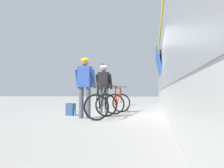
{
  "coord_description": "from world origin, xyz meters",
  "views": [
    {
      "loc": [
        1.0,
        -7.18,
        0.73
      ],
      "look_at": [
        -0.46,
        0.41,
        1.05
      ],
      "focal_mm": 35.27,
      "sensor_mm": 36.0,
      "label": 1
    }
  ],
  "objects_px": {
    "cyclist_near_in_dark": "(104,84)",
    "platform_sign_post": "(103,77)",
    "bicycle_near_red": "(118,102)",
    "water_bottle_near_the_bikes": "(128,109)",
    "train_car": "(216,51)",
    "water_bottle_by_the_backpack": "(75,113)",
    "backpack_on_platform": "(71,109)",
    "cyclist_far_in_blue": "(85,82)",
    "bicycle_far_black": "(101,104)"
  },
  "relations": [
    {
      "from": "train_car",
      "to": "bicycle_far_black",
      "type": "xyz_separation_m",
      "value": [
        -3.29,
        -0.77,
        -1.56
      ]
    },
    {
      "from": "cyclist_near_in_dark",
      "to": "platform_sign_post",
      "type": "xyz_separation_m",
      "value": [
        -0.99,
        4.21,
        0.57
      ]
    },
    {
      "from": "train_car",
      "to": "bicycle_near_red",
      "type": "bearing_deg",
      "value": 163.22
    },
    {
      "from": "bicycle_near_red",
      "to": "train_car",
      "type": "bearing_deg",
      "value": -16.78
    },
    {
      "from": "train_car",
      "to": "cyclist_far_in_blue",
      "type": "height_order",
      "value": "train_car"
    },
    {
      "from": "cyclist_far_in_blue",
      "to": "bicycle_near_red",
      "type": "distance_m",
      "value": 1.97
    },
    {
      "from": "water_bottle_near_the_bikes",
      "to": "cyclist_near_in_dark",
      "type": "bearing_deg",
      "value": -148.58
    },
    {
      "from": "cyclist_far_in_blue",
      "to": "backpack_on_platform",
      "type": "xyz_separation_m",
      "value": [
        -0.7,
        0.69,
        -0.85
      ]
    },
    {
      "from": "backpack_on_platform",
      "to": "platform_sign_post",
      "type": "bearing_deg",
      "value": 107.38
    },
    {
      "from": "bicycle_near_red",
      "to": "platform_sign_post",
      "type": "xyz_separation_m",
      "value": [
        -1.53,
        4.22,
        1.22
      ]
    },
    {
      "from": "bicycle_near_red",
      "to": "water_bottle_near_the_bikes",
      "type": "relative_size",
      "value": 5.32
    },
    {
      "from": "water_bottle_by_the_backpack",
      "to": "bicycle_near_red",
      "type": "bearing_deg",
      "value": 43.32
    },
    {
      "from": "train_car",
      "to": "water_bottle_near_the_bikes",
      "type": "distance_m",
      "value": 3.66
    },
    {
      "from": "bicycle_far_black",
      "to": "water_bottle_by_the_backpack",
      "type": "bearing_deg",
      "value": 150.49
    },
    {
      "from": "bicycle_far_black",
      "to": "water_bottle_by_the_backpack",
      "type": "relative_size",
      "value": 6.11
    },
    {
      "from": "cyclist_near_in_dark",
      "to": "platform_sign_post",
      "type": "distance_m",
      "value": 4.36
    },
    {
      "from": "cyclist_near_in_dark",
      "to": "backpack_on_platform",
      "type": "xyz_separation_m",
      "value": [
        -0.86,
        -1.05,
        -0.85
      ]
    },
    {
      "from": "train_car",
      "to": "water_bottle_by_the_backpack",
      "type": "relative_size",
      "value": 109.57
    },
    {
      "from": "cyclist_far_in_blue",
      "to": "water_bottle_near_the_bikes",
      "type": "xyz_separation_m",
      "value": [
        0.98,
        2.24,
        -0.95
      ]
    },
    {
      "from": "backpack_on_platform",
      "to": "platform_sign_post",
      "type": "height_order",
      "value": "platform_sign_post"
    },
    {
      "from": "backpack_on_platform",
      "to": "water_bottle_near_the_bikes",
      "type": "relative_size",
      "value": 1.89
    },
    {
      "from": "platform_sign_post",
      "to": "bicycle_far_black",
      "type": "bearing_deg",
      "value": -77.39
    },
    {
      "from": "bicycle_far_black",
      "to": "water_bottle_near_the_bikes",
      "type": "relative_size",
      "value": 5.22
    },
    {
      "from": "cyclist_far_in_blue",
      "to": "water_bottle_by_the_backpack",
      "type": "xyz_separation_m",
      "value": [
        -0.51,
        0.59,
        -0.96
      ]
    },
    {
      "from": "cyclist_far_in_blue",
      "to": "backpack_on_platform",
      "type": "height_order",
      "value": "cyclist_far_in_blue"
    },
    {
      "from": "water_bottle_near_the_bikes",
      "to": "bicycle_far_black",
      "type": "bearing_deg",
      "value": -102.47
    },
    {
      "from": "train_car",
      "to": "platform_sign_post",
      "type": "distance_m",
      "value": 6.92
    },
    {
      "from": "water_bottle_by_the_backpack",
      "to": "platform_sign_post",
      "type": "height_order",
      "value": "platform_sign_post"
    },
    {
      "from": "bicycle_near_red",
      "to": "water_bottle_by_the_backpack",
      "type": "height_order",
      "value": "bicycle_near_red"
    },
    {
      "from": "train_car",
      "to": "cyclist_near_in_dark",
      "type": "relative_size",
      "value": 11.21
    },
    {
      "from": "bicycle_near_red",
      "to": "bicycle_far_black",
      "type": "height_order",
      "value": "same"
    },
    {
      "from": "train_car",
      "to": "water_bottle_by_the_backpack",
      "type": "distance_m",
      "value": 4.69
    },
    {
      "from": "backpack_on_platform",
      "to": "train_car",
      "type": "bearing_deg",
      "value": 17.3
    },
    {
      "from": "train_car",
      "to": "cyclist_near_in_dark",
      "type": "distance_m",
      "value": 3.86
    },
    {
      "from": "cyclist_near_in_dark",
      "to": "bicycle_far_black",
      "type": "xyz_separation_m",
      "value": [
        0.33,
        -1.71,
        -0.65
      ]
    },
    {
      "from": "platform_sign_post",
      "to": "water_bottle_near_the_bikes",
      "type": "bearing_deg",
      "value": -63.87
    },
    {
      "from": "cyclist_near_in_dark",
      "to": "cyclist_far_in_blue",
      "type": "height_order",
      "value": "same"
    },
    {
      "from": "cyclist_near_in_dark",
      "to": "water_bottle_by_the_backpack",
      "type": "xyz_separation_m",
      "value": [
        -0.67,
        -1.15,
        -0.96
      ]
    },
    {
      "from": "cyclist_near_in_dark",
      "to": "bicycle_near_red",
      "type": "bearing_deg",
      "value": -1.61
    },
    {
      "from": "train_car",
      "to": "water_bottle_near_the_bikes",
      "type": "height_order",
      "value": "train_car"
    },
    {
      "from": "cyclist_far_in_blue",
      "to": "bicycle_far_black",
      "type": "height_order",
      "value": "cyclist_far_in_blue"
    },
    {
      "from": "water_bottle_near_the_bikes",
      "to": "platform_sign_post",
      "type": "height_order",
      "value": "platform_sign_post"
    },
    {
      "from": "water_bottle_by_the_backpack",
      "to": "platform_sign_post",
      "type": "xyz_separation_m",
      "value": [
        -0.32,
        5.35,
        1.53
      ]
    },
    {
      "from": "cyclist_near_in_dark",
      "to": "backpack_on_platform",
      "type": "height_order",
      "value": "cyclist_near_in_dark"
    },
    {
      "from": "bicycle_far_black",
      "to": "platform_sign_post",
      "type": "height_order",
      "value": "platform_sign_post"
    },
    {
      "from": "platform_sign_post",
      "to": "bicycle_near_red",
      "type": "bearing_deg",
      "value": -70.11
    },
    {
      "from": "backpack_on_platform",
      "to": "cyclist_far_in_blue",
      "type": "bearing_deg",
      "value": -28.42
    },
    {
      "from": "train_car",
      "to": "water_bottle_by_the_backpack",
      "type": "bearing_deg",
      "value": -177.3
    },
    {
      "from": "cyclist_near_in_dark",
      "to": "water_bottle_by_the_backpack",
      "type": "height_order",
      "value": "cyclist_near_in_dark"
    },
    {
      "from": "cyclist_far_in_blue",
      "to": "platform_sign_post",
      "type": "bearing_deg",
      "value": 97.98
    }
  ]
}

